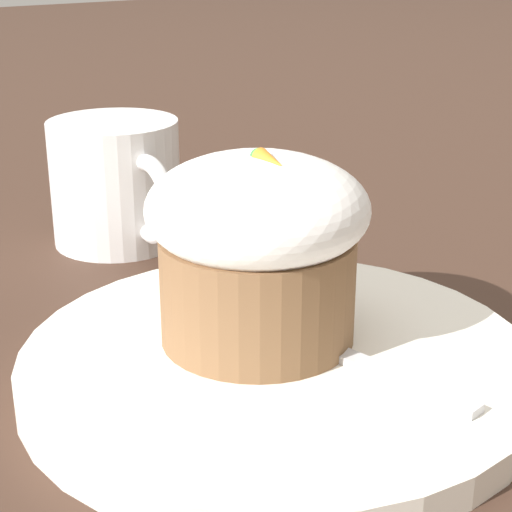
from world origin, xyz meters
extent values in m
plane|color=#3D281E|center=(0.00, 0.00, 0.00)|extent=(4.00, 4.00, 0.00)
cylinder|color=white|center=(0.00, 0.00, 0.01)|extent=(0.25, 0.25, 0.01)
cylinder|color=brown|center=(-0.02, 0.00, 0.04)|extent=(0.09, 0.09, 0.05)
ellipsoid|color=white|center=(-0.02, 0.00, 0.08)|extent=(0.10, 0.10, 0.05)
cone|color=orange|center=(-0.01, 0.00, 0.11)|extent=(0.02, 0.01, 0.01)
sphere|color=green|center=(-0.02, 0.00, 0.11)|extent=(0.01, 0.01, 0.01)
cube|color=silver|center=(0.05, 0.02, 0.02)|extent=(0.09, 0.03, 0.00)
ellipsoid|color=silver|center=(-0.01, 0.01, 0.02)|extent=(0.05, 0.05, 0.01)
cylinder|color=white|center=(-0.22, 0.02, 0.04)|extent=(0.09, 0.09, 0.08)
torus|color=white|center=(-0.17, 0.02, 0.04)|extent=(0.06, 0.01, 0.06)
camera|label=1|loc=(0.29, -0.22, 0.20)|focal=60.00mm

